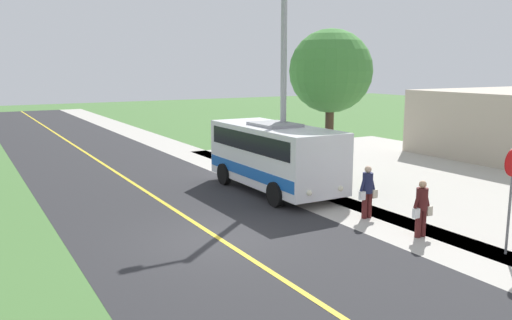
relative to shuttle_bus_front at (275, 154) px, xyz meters
name	(u,v)px	position (x,y,z in m)	size (l,w,h in m)	color
ground_plane	(219,238)	(4.53, 4.23, -1.51)	(120.00, 120.00, 0.00)	#477238
road_surface	(219,238)	(4.53, 4.23, -1.51)	(8.00, 100.00, 0.01)	#28282B
sidewalk	(357,214)	(-0.67, 4.23, -1.51)	(2.40, 100.00, 0.01)	#B2ADA3
road_centre_line	(219,238)	(4.53, 4.23, -1.50)	(0.16, 100.00, 0.00)	gold
shuttle_bus_front	(275,154)	(0.00, 0.00, 0.00)	(2.70, 6.74, 2.74)	white
pedestrian_with_bags	(422,207)	(-0.68, 7.03, -0.61)	(0.72, 0.34, 1.69)	#4C1919
pedestrian_waiting	(367,190)	(-0.63, 4.76, -0.57)	(0.72, 0.34, 1.75)	#4C1919
stop_sign	(512,182)	(-1.57, 9.21, 0.45)	(0.76, 0.07, 2.88)	slate
street_light_pole	(281,75)	(-0.36, -0.13, 3.09)	(1.97, 0.24, 8.38)	#9E9EA3
tree_curbside	(331,72)	(-2.87, -0.23, 3.20)	(3.47, 3.47, 6.48)	#4C3826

